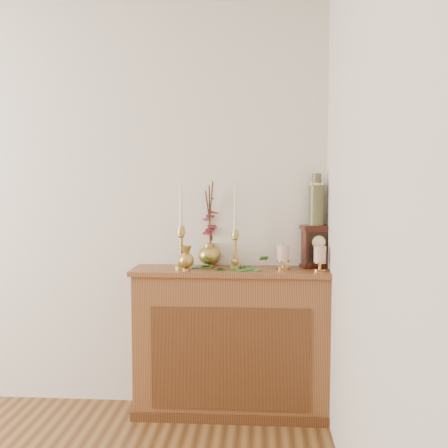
# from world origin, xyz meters

# --- Properties ---
(console_shelf) EXTENTS (1.24, 0.34, 0.93)m
(console_shelf) POSITION_xyz_m (1.40, 2.10, 0.44)
(console_shelf) COLOR brown
(console_shelf) RESTS_ON ground
(candlestick_left) EXTENTS (0.09, 0.09, 0.55)m
(candlestick_left) POSITION_xyz_m (1.09, 2.05, 1.11)
(candlestick_left) COLOR #B09746
(candlestick_left) RESTS_ON console_shelf
(candlestick_center) EXTENTS (0.08, 0.08, 0.50)m
(candlestick_center) POSITION_xyz_m (1.42, 2.12, 1.09)
(candlestick_center) COLOR #B09746
(candlestick_center) RESTS_ON console_shelf
(bud_vase) EXTENTS (0.10, 0.10, 0.15)m
(bud_vase) POSITION_xyz_m (1.13, 2.00, 1.01)
(bud_vase) COLOR #B09746
(bud_vase) RESTS_ON console_shelf
(ginger_jar) EXTENTS (0.22, 0.24, 0.54)m
(ginger_jar) POSITION_xyz_m (1.25, 2.25, 1.17)
(ginger_jar) COLOR #B09746
(ginger_jar) RESTS_ON console_shelf
(pillar_candle_left) EXTENTS (0.08, 0.08, 0.16)m
(pillar_candle_left) POSITION_xyz_m (1.72, 2.10, 1.01)
(pillar_candle_left) COLOR #C29243
(pillar_candle_left) RESTS_ON console_shelf
(pillar_candle_right) EXTENTS (0.08, 0.08, 0.16)m
(pillar_candle_right) POSITION_xyz_m (1.94, 2.05, 1.01)
(pillar_candle_right) COLOR #C29243
(pillar_candle_right) RESTS_ON console_shelf
(ivy_garland) EXTENTS (0.52, 0.24, 0.09)m
(ivy_garland) POSITION_xyz_m (1.37, 2.11, 0.94)
(ivy_garland) COLOR #2F742C
(ivy_garland) RESTS_ON console_shelf
(mantel_clock) EXTENTS (0.20, 0.16, 0.27)m
(mantel_clock) POSITION_xyz_m (1.93, 2.18, 1.06)
(mantel_clock) COLOR #33120A
(mantel_clock) RESTS_ON console_shelf
(ceramic_vase) EXTENTS (0.10, 0.10, 0.32)m
(ceramic_vase) POSITION_xyz_m (1.93, 2.18, 1.34)
(ceramic_vase) COLOR #1A3529
(ceramic_vase) RESTS_ON mantel_clock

